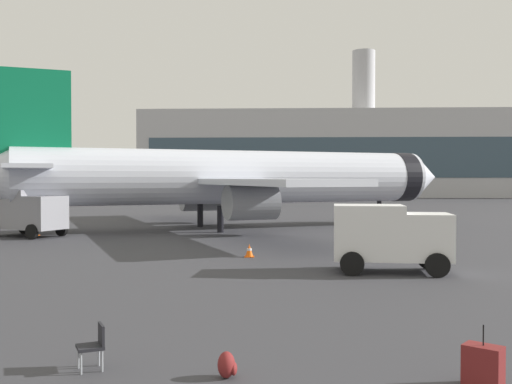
{
  "coord_description": "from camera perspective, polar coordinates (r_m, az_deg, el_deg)",
  "views": [
    {
      "loc": [
        -0.22,
        -3.55,
        3.65
      ],
      "look_at": [
        -1.39,
        23.22,
        3.0
      ],
      "focal_mm": 41.57,
      "sensor_mm": 36.0,
      "label": 1
    }
  ],
  "objects": [
    {
      "name": "rolling_suitcase",
      "position": [
        11.4,
        21.01,
        -15.32
      ],
      "size": [
        0.75,
        0.7,
        1.1
      ],
      "color": "maroon",
      "rests_on": "ground"
    },
    {
      "name": "safety_cone_near",
      "position": [
        39.79,
        -20.48,
        -3.47
      ],
      "size": [
        0.44,
        0.44,
        0.7
      ],
      "color": "#F2590C",
      "rests_on": "ground"
    },
    {
      "name": "airplane_at_gate",
      "position": [
        42.29,
        -2.19,
        1.4
      ],
      "size": [
        33.93,
        31.17,
        10.5
      ],
      "color": "silver",
      "rests_on": "ground"
    },
    {
      "name": "gate_chair",
      "position": [
        12.0,
        -15.31,
        -13.89
      ],
      "size": [
        0.64,
        0.64,
        0.86
      ],
      "color": "black",
      "rests_on": "ground"
    },
    {
      "name": "traveller_backpack",
      "position": [
        11.24,
        -2.79,
        -16.31
      ],
      "size": [
        0.36,
        0.4,
        0.48
      ],
      "color": "maroon",
      "rests_on": "ground"
    },
    {
      "name": "safety_cone_mid",
      "position": [
        27.32,
        -0.65,
        -5.66
      ],
      "size": [
        0.44,
        0.44,
        0.6
      ],
      "color": "#F2590C",
      "rests_on": "ground"
    },
    {
      "name": "service_truck",
      "position": [
        39.4,
        -21.2,
        -1.68
      ],
      "size": [
        5.28,
        4.12,
        2.9
      ],
      "color": "gray",
      "rests_on": "ground"
    },
    {
      "name": "terminal_building",
      "position": [
        117.94,
        12.25,
        3.59
      ],
      "size": [
        93.32,
        17.08,
        28.26
      ],
      "color": "#B2B2B7",
      "rests_on": "ground"
    },
    {
      "name": "cargo_van",
      "position": [
        23.44,
        12.76,
        -4.03
      ],
      "size": [
        4.55,
        2.64,
        2.6
      ],
      "color": "white",
      "rests_on": "ground"
    },
    {
      "name": "safety_cone_far",
      "position": [
        46.26,
        13.37,
        -2.76
      ],
      "size": [
        0.44,
        0.44,
        0.68
      ],
      "color": "#F2590C",
      "rests_on": "ground"
    }
  ]
}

